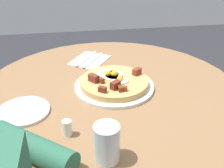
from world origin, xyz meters
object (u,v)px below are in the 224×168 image
fork (93,60)px  water_glass (107,143)px  breakfast_pizza (114,82)px  bread_plate (23,111)px  pizza_plate (114,86)px  knife (86,59)px  dining_table (110,127)px  salt_shaker (67,128)px

fork → water_glass: water_glass is taller
water_glass → breakfast_pizza: bearing=78.1°
bread_plate → fork: size_ratio=0.96×
pizza_plate → bread_plate: size_ratio=1.76×
water_glass → pizza_plate: bearing=77.9°
knife → water_glass: (0.01, -0.64, 0.05)m
pizza_plate → fork: (-0.06, 0.25, 0.00)m
dining_table → water_glass: size_ratio=9.51×
fork → salt_shaker: bearing=-159.8°
bread_plate → pizza_plate: bearing=19.7°
pizza_plate → water_glass: water_glass is taller
knife → water_glass: water_glass is taller
knife → water_glass: 0.64m
pizza_plate → fork: pizza_plate is taller
pizza_plate → salt_shaker: size_ratio=6.06×
bread_plate → fork: (0.27, 0.37, 0.00)m
dining_table → bread_plate: 0.37m
breakfast_pizza → water_glass: 0.38m
pizza_plate → salt_shaker: bearing=-125.3°
bread_plate → fork: 0.46m
water_glass → bread_plate: bearing=134.2°
breakfast_pizza → water_glass: size_ratio=2.43×
water_glass → salt_shaker: size_ratio=2.13×
breakfast_pizza → water_glass: bearing=-101.9°
pizza_plate → fork: bearing=102.7°
bread_plate → fork: bearing=54.3°
dining_table → pizza_plate: (0.02, 0.01, 0.19)m
dining_table → knife: size_ratio=5.65×
dining_table → knife: (-0.07, 0.29, 0.19)m
water_glass → fork: bearing=88.0°
pizza_plate → breakfast_pizza: size_ratio=1.17×
water_glass → salt_shaker: water_glass is taller
salt_shaker → breakfast_pizza: bearing=54.9°
dining_table → water_glass: bearing=-99.6°
pizza_plate → knife: (-0.09, 0.27, 0.00)m
fork → salt_shaker: (-0.12, -0.51, 0.02)m
breakfast_pizza → knife: (-0.09, 0.27, -0.02)m
knife → dining_table: bearing=-132.9°
dining_table → salt_shaker: salt_shaker is taller
dining_table → salt_shaker: 0.36m
dining_table → breakfast_pizza: breakfast_pizza is taller
pizza_plate → bread_plate: 0.34m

